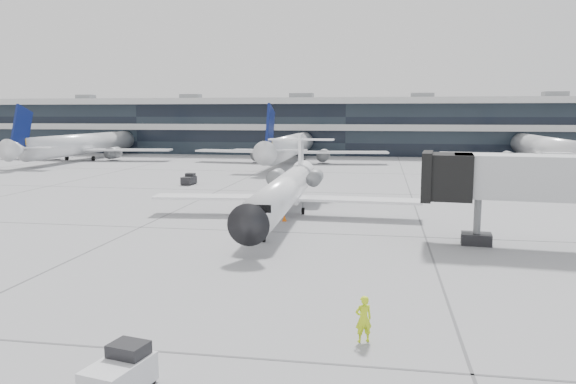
# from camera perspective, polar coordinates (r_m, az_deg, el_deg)

# --- Properties ---
(ground) EXTENTS (220.00, 220.00, 0.00)m
(ground) POSITION_cam_1_polar(r_m,az_deg,el_deg) (38.83, -1.13, -4.09)
(ground) COLOR gray
(ground) RESTS_ON ground
(terminal) EXTENTS (170.00, 22.00, 10.00)m
(terminal) POSITION_cam_1_polar(r_m,az_deg,el_deg) (119.57, 6.21, 6.42)
(terminal) COLOR black
(terminal) RESTS_ON ground
(bg_jet_left) EXTENTS (32.00, 40.00, 9.60)m
(bg_jet_left) POSITION_cam_1_polar(r_m,az_deg,el_deg) (106.29, -19.83, 3.11)
(bg_jet_left) COLOR silver
(bg_jet_left) RESTS_ON ground
(bg_jet_center) EXTENTS (32.00, 40.00, 9.60)m
(bg_jet_center) POSITION_cam_1_polar(r_m,az_deg,el_deg) (93.89, 0.29, 3.00)
(bg_jet_center) COLOR silver
(bg_jet_center) RESTS_ON ground
(bg_jet_right) EXTENTS (32.00, 40.00, 9.60)m
(bg_jet_right) POSITION_cam_1_polar(r_m,az_deg,el_deg) (95.97, 24.60, 2.39)
(bg_jet_right) COLOR silver
(bg_jet_right) RESTS_ON ground
(regional_jet) EXTENTS (21.47, 26.73, 6.18)m
(regional_jet) POSITION_cam_1_polar(r_m,az_deg,el_deg) (44.44, -0.31, 0.21)
(regional_jet) COLOR white
(regional_jet) RESTS_ON ground
(ramp_worker) EXTENTS (0.73, 0.62, 1.71)m
(ramp_worker) POSITION_cam_1_polar(r_m,az_deg,el_deg) (20.65, 7.68, -12.66)
(ramp_worker) COLOR #CAEE19
(ramp_worker) RESTS_ON ground
(baggage_tug) EXTENTS (1.68, 2.35, 1.35)m
(baggage_tug) POSITION_cam_1_polar(r_m,az_deg,el_deg) (17.87, -16.66, -17.18)
(baggage_tug) COLOR silver
(baggage_tug) RESTS_ON ground
(traffic_cone) EXTENTS (0.36, 0.36, 0.52)m
(traffic_cone) POSITION_cam_1_polar(r_m,az_deg,el_deg) (42.68, -0.37, -2.65)
(traffic_cone) COLOR #FF660D
(traffic_cone) RESTS_ON ground
(far_tug) EXTENTS (1.36, 2.11, 1.29)m
(far_tug) POSITION_cam_1_polar(r_m,az_deg,el_deg) (65.72, -10.02, 1.26)
(far_tug) COLOR black
(far_tug) RESTS_ON ground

